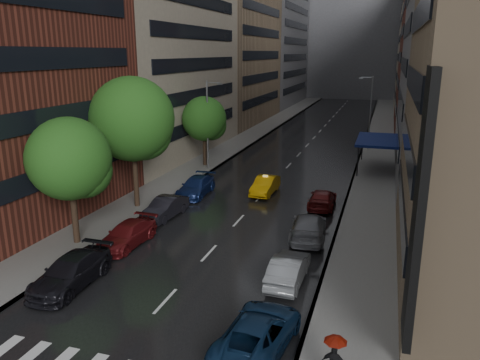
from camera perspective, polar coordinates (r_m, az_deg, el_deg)
ground at (r=21.30m, az=-14.13°, el=-19.26°), size 220.00×220.00×0.00m
road at (r=66.50m, az=8.76°, el=4.84°), size 14.00×140.00×0.01m
sidewalk_left at (r=68.39m, az=1.27°, el=5.36°), size 4.00×140.00×0.15m
sidewalk_right at (r=65.77m, az=16.55°, el=4.33°), size 4.00×140.00×0.15m
buildings_left at (r=77.64m, az=-1.23°, el=18.34°), size 8.00×108.00×38.00m
buildings_right at (r=71.65m, az=22.64°, el=16.71°), size 8.05×109.10×36.00m
building_far at (r=133.11m, az=13.84°, el=16.68°), size 40.00×14.00×32.00m
tree_near at (r=30.48m, az=-20.11°, el=2.42°), size 5.14×5.14×8.19m
tree_mid at (r=36.52m, az=-13.02°, el=7.23°), size 6.43×6.43×10.25m
tree_far at (r=49.80m, az=-4.39°, el=7.45°), size 4.70×4.70×7.49m
taxi at (r=40.60m, az=3.09°, el=-0.66°), size 1.72×4.63×1.51m
parked_cars_left at (r=32.69m, az=-11.42°, el=-4.94°), size 2.34×22.47×1.60m
parked_cars_right at (r=27.86m, az=7.05°, el=-8.41°), size 3.08×24.56×1.61m
ped_red_umbrella at (r=18.35m, az=11.46°, el=-20.29°), size 1.01×0.82×2.01m
street_lamp_left at (r=48.50m, az=-3.90°, el=6.96°), size 1.74×0.22×9.00m
street_lamp_right at (r=60.13m, az=15.55°, el=8.07°), size 1.74×0.22×9.00m
awning at (r=50.47m, az=16.35°, el=4.69°), size 4.00×8.00×3.12m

